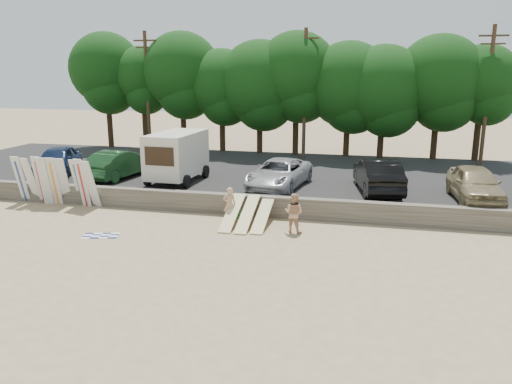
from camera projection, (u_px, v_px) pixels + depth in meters
ground at (207, 232)px, 21.74m from camera, size 120.00×120.00×0.00m
seawall at (226, 204)px, 24.46m from camera, size 44.00×0.50×1.00m
parking_lot at (260, 176)px, 31.59m from camera, size 44.00×14.50×0.70m
treeline at (286, 79)px, 36.78m from camera, size 33.44×6.60×9.16m
utility_poles at (305, 91)px, 35.14m from camera, size 25.80×0.26×9.00m
box_trailer at (177, 154)px, 28.05m from camera, size 2.66×4.49×2.78m
car_0 at (58, 161)px, 30.11m from camera, size 3.44×5.36×1.70m
car_1 at (119, 164)px, 29.29m from camera, size 2.43×5.14×1.63m
car_2 at (279, 174)px, 26.88m from camera, size 3.29×5.70×1.50m
car_3 at (378, 175)px, 25.82m from camera, size 2.76×5.51×1.73m
car_4 at (475, 184)px, 24.02m from camera, size 2.33×5.08×1.69m
surfboard_upright_0 at (21, 179)px, 26.28m from camera, size 0.51×0.67×2.54m
surfboard_upright_1 at (31, 180)px, 26.14m from camera, size 0.60×0.89×2.50m
surfboard_upright_2 at (40, 180)px, 26.08m from camera, size 0.51×0.54×2.57m
surfboard_upright_3 at (45, 181)px, 25.79m from camera, size 0.55×0.62×2.56m
surfboard_upright_4 at (54, 181)px, 25.79m from camera, size 0.55×0.63×2.56m
surfboard_upright_5 at (64, 181)px, 25.81m from camera, size 0.58×0.78×2.53m
surfboard_upright_6 at (79, 182)px, 25.66m from camera, size 0.54×0.85×2.50m
surfboard_upright_7 at (82, 183)px, 25.37m from camera, size 0.57×0.62×2.56m
surfboard_upright_8 at (91, 184)px, 25.25m from camera, size 0.61×0.88×2.50m
surfboard_low_0 at (232, 213)px, 22.73m from camera, size 0.56×2.84×1.11m
surfboard_low_1 at (247, 214)px, 22.56m from camera, size 0.56×2.84×1.09m
surfboard_low_2 at (263, 215)px, 22.58m from camera, size 0.56×2.87×1.01m
beachgoer_a at (230, 205)px, 23.06m from camera, size 0.71×0.61×1.64m
beachgoer_b at (294, 213)px, 21.55m from camera, size 1.00×0.87×1.74m
cooler at (238, 215)px, 23.80m from camera, size 0.46×0.42×0.32m
gear_bag at (236, 215)px, 23.84m from camera, size 0.37×0.33×0.22m
beach_towel at (101, 236)px, 21.26m from camera, size 1.83×1.83×0.00m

